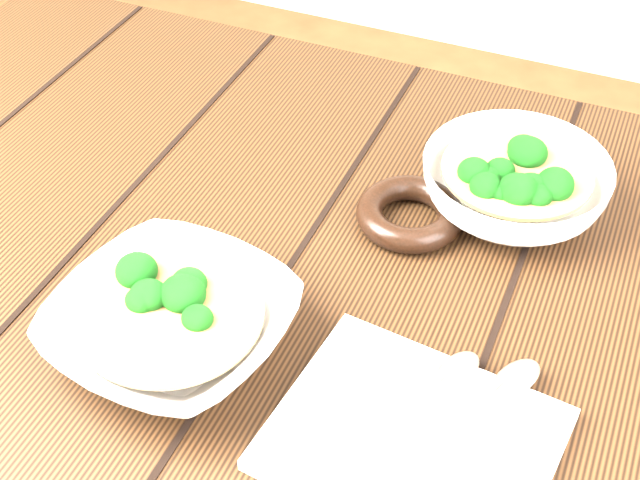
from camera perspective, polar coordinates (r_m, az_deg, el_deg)
table at (r=0.92m, az=-0.93°, el=-7.90°), size 1.20×0.80×0.75m
soup_bowl_front at (r=0.77m, az=-9.47°, el=-5.31°), size 0.22×0.22×0.06m
soup_bowl_back at (r=0.91m, az=12.34°, el=3.52°), size 0.24×0.24×0.07m
trivet at (r=0.88m, az=5.77°, el=1.70°), size 0.13×0.13×0.03m
napkin at (r=0.71m, az=5.96°, el=-12.54°), size 0.23×0.19×0.01m
spoon_left at (r=0.73m, az=7.10°, el=-9.81°), size 0.08×0.17×0.01m
spoon_right at (r=0.73m, az=10.75°, el=-10.03°), size 0.09×0.17×0.01m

